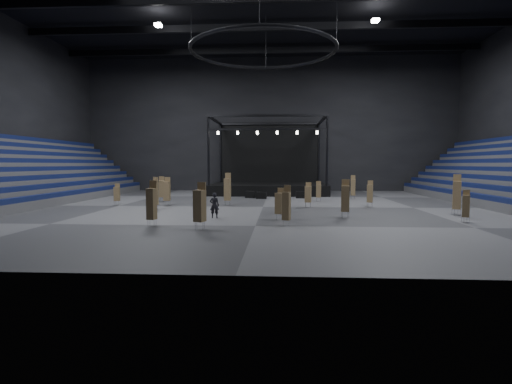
# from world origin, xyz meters

# --- Properties ---
(floor) EXTENTS (50.00, 50.00, 0.00)m
(floor) POSITION_xyz_m (0.00, 0.00, 0.00)
(floor) COLOR #4E4E51
(floor) RESTS_ON ground
(wall_back) EXTENTS (50.00, 0.20, 18.00)m
(wall_back) POSITION_xyz_m (0.00, 21.00, 9.00)
(wall_back) COLOR black
(wall_back) RESTS_ON ground
(bleachers_left) EXTENTS (7.20, 40.00, 6.40)m
(bleachers_left) POSITION_xyz_m (-22.94, 0.00, 1.73)
(bleachers_left) COLOR #505053
(bleachers_left) RESTS_ON floor
(stage) EXTENTS (14.00, 10.00, 9.20)m
(stage) POSITION_xyz_m (0.00, 16.24, 1.45)
(stage) COLOR black
(stage) RESTS_ON floor
(truss_ring) EXTENTS (12.30, 12.30, 5.15)m
(truss_ring) POSITION_xyz_m (-0.00, 0.00, 13.00)
(truss_ring) COLOR black
(truss_ring) RESTS_ON ceiling
(flight_case_left) EXTENTS (1.21, 0.93, 0.72)m
(flight_case_left) POSITION_xyz_m (-1.72, 8.95, 0.36)
(flight_case_left) COLOR black
(flight_case_left) RESTS_ON floor
(flight_case_mid) EXTENTS (1.11, 0.65, 0.71)m
(flight_case_mid) POSITION_xyz_m (-0.50, 7.92, 0.35)
(flight_case_mid) COLOR black
(flight_case_mid) RESTS_ON floor
(flight_case_right) EXTENTS (1.12, 0.58, 0.73)m
(flight_case_right) POSITION_xyz_m (3.69, 8.82, 0.37)
(flight_case_right) COLOR black
(flight_case_right) RESTS_ON floor
(chair_stack_0) EXTENTS (0.61, 0.61, 2.44)m
(chair_stack_0) POSITION_xyz_m (-10.02, 4.27, 1.28)
(chair_stack_0) COLOR silver
(chair_stack_0) RESTS_ON floor
(chair_stack_1) EXTENTS (0.56, 0.56, 2.67)m
(chair_stack_1) POSITION_xyz_m (-6.05, -10.88, 1.35)
(chair_stack_1) COLOR silver
(chair_stack_1) RESTS_ON floor
(chair_stack_2) EXTENTS (0.53, 0.53, 2.48)m
(chair_stack_2) POSITION_xyz_m (8.98, 8.01, 1.27)
(chair_stack_2) COLOR silver
(chair_stack_2) RESTS_ON floor
(chair_stack_3) EXTENTS (0.63, 0.63, 2.61)m
(chair_stack_3) POSITION_xyz_m (-8.49, -2.79, 1.33)
(chair_stack_3) COLOR silver
(chair_stack_3) RESTS_ON floor
(chair_stack_4) EXTENTS (0.70, 0.70, 2.63)m
(chair_stack_4) POSITION_xyz_m (-2.99, -11.99, 1.37)
(chair_stack_4) COLOR silver
(chair_stack_4) RESTS_ON floor
(chair_stack_5) EXTENTS (0.49, 0.49, 1.91)m
(chair_stack_5) POSITION_xyz_m (-12.96, 0.68, 1.03)
(chair_stack_5) COLOR silver
(chair_stack_5) RESTS_ON floor
(chair_stack_6) EXTENTS (0.60, 0.60, 2.09)m
(chair_stack_6) POSITION_xyz_m (3.80, -0.04, 1.13)
(chair_stack_6) COLOR silver
(chair_stack_6) RESTS_ON floor
(chair_stack_7) EXTENTS (0.69, 0.69, 2.91)m
(chair_stack_7) POSITION_xyz_m (13.91, -4.80, 1.48)
(chair_stack_7) COLOR silver
(chair_stack_7) RESTS_ON floor
(chair_stack_8) EXTENTS (0.64, 0.64, 2.09)m
(chair_stack_8) POSITION_xyz_m (1.42, -7.91, 1.12)
(chair_stack_8) COLOR silver
(chair_stack_8) RESTS_ON floor
(chair_stack_9) EXTENTS (0.59, 0.59, 2.86)m
(chair_stack_9) POSITION_xyz_m (-3.17, 1.02, 1.46)
(chair_stack_9) COLOR silver
(chair_stack_9) RESTS_ON floor
(chair_stack_10) EXTENTS (0.62, 0.62, 2.60)m
(chair_stack_10) POSITION_xyz_m (5.81, -6.75, 1.36)
(chair_stack_10) COLOR silver
(chair_stack_10) RESTS_ON floor
(chair_stack_11) EXTENTS (0.50, 0.50, 1.97)m
(chair_stack_11) POSITION_xyz_m (5.18, 5.22, 1.06)
(chair_stack_11) COLOR silver
(chair_stack_11) RESTS_ON floor
(chair_stack_12) EXTENTS (0.53, 0.53, 2.49)m
(chair_stack_12) POSITION_xyz_m (-8.45, 0.60, 1.30)
(chair_stack_12) COLOR silver
(chair_stack_12) RESTS_ON floor
(chair_stack_13) EXTENTS (0.59, 0.59, 2.24)m
(chair_stack_13) POSITION_xyz_m (9.06, 0.55, 1.17)
(chair_stack_13) COLOR silver
(chair_stack_13) RESTS_ON floor
(chair_stack_14) EXTENTS (0.55, 0.55, 2.04)m
(chair_stack_14) POSITION_xyz_m (12.92, -8.40, 1.07)
(chair_stack_14) COLOR silver
(chair_stack_14) RESTS_ON floor
(chair_stack_15) EXTENTS (0.54, 0.54, 2.40)m
(chair_stack_15) POSITION_xyz_m (1.81, -10.40, 1.22)
(chair_stack_15) COLOR silver
(chair_stack_15) RESTS_ON floor
(man_center) EXTENTS (0.66, 0.46, 1.71)m
(man_center) POSITION_xyz_m (-2.97, -7.18, 0.85)
(man_center) COLOR black
(man_center) RESTS_ON floor
(crew_member) EXTENTS (0.90, 1.00, 1.70)m
(crew_member) POSITION_xyz_m (1.45, -4.29, 0.85)
(crew_member) COLOR black
(crew_member) RESTS_ON floor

